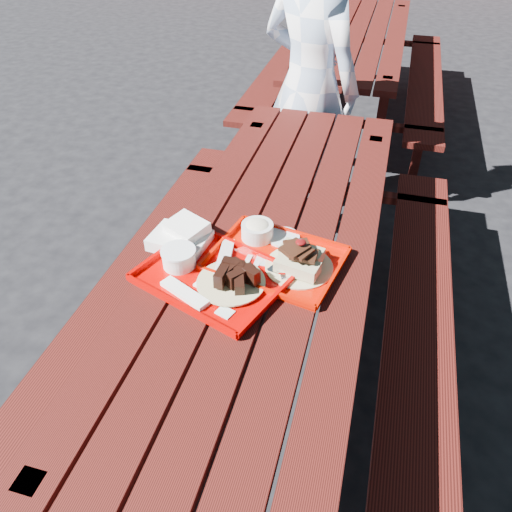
{
  "coord_description": "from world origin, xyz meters",
  "views": [
    {
      "loc": [
        0.33,
        -1.35,
        1.83
      ],
      "look_at": [
        0.0,
        -0.15,
        0.82
      ],
      "focal_mm": 35.0,
      "sensor_mm": 36.0,
      "label": 1
    }
  ],
  "objects_px": {
    "picnic_table_near": "(266,285)",
    "picnic_table_far": "(353,57)",
    "near_tray": "(278,252)",
    "person": "(309,85)",
    "far_tray": "(211,274)"
  },
  "relations": [
    {
      "from": "near_tray",
      "to": "person",
      "type": "bearing_deg",
      "value": 96.58
    },
    {
      "from": "picnic_table_far",
      "to": "near_tray",
      "type": "xyz_separation_m",
      "value": [
        0.05,
        -2.86,
        0.22
      ]
    },
    {
      "from": "person",
      "to": "picnic_table_far",
      "type": "bearing_deg",
      "value": -69.75
    },
    {
      "from": "picnic_table_far",
      "to": "near_tray",
      "type": "bearing_deg",
      "value": -88.91
    },
    {
      "from": "picnic_table_near",
      "to": "person",
      "type": "distance_m",
      "value": 1.39
    },
    {
      "from": "picnic_table_near",
      "to": "person",
      "type": "bearing_deg",
      "value": 94.6
    },
    {
      "from": "picnic_table_far",
      "to": "picnic_table_near",
      "type": "bearing_deg",
      "value": -90.0
    },
    {
      "from": "picnic_table_near",
      "to": "person",
      "type": "xyz_separation_m",
      "value": [
        -0.11,
        1.36,
        0.27
      ]
    },
    {
      "from": "picnic_table_near",
      "to": "person",
      "type": "height_order",
      "value": "person"
    },
    {
      "from": "picnic_table_near",
      "to": "picnic_table_far",
      "type": "height_order",
      "value": "same"
    },
    {
      "from": "person",
      "to": "near_tray",
      "type": "bearing_deg",
      "value": 121.18
    },
    {
      "from": "picnic_table_far",
      "to": "near_tray",
      "type": "height_order",
      "value": "near_tray"
    },
    {
      "from": "picnic_table_near",
      "to": "far_tray",
      "type": "height_order",
      "value": "far_tray"
    },
    {
      "from": "near_tray",
      "to": "picnic_table_far",
      "type": "bearing_deg",
      "value": 91.09
    },
    {
      "from": "picnic_table_far",
      "to": "far_tray",
      "type": "distance_m",
      "value": 3.03
    }
  ]
}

